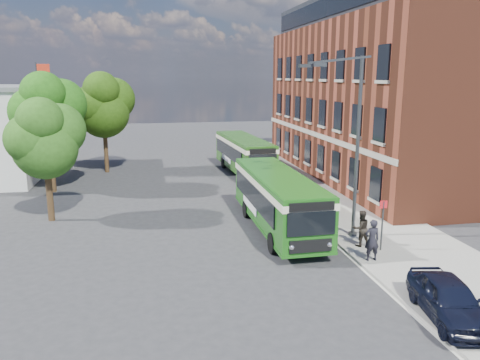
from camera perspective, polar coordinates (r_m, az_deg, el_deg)
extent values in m
plane|color=#2A2A2C|center=(24.95, 0.60, -6.31)|extent=(120.00, 120.00, 0.00)
cube|color=gray|center=(34.21, 9.48, -1.12)|extent=(6.00, 48.00, 0.15)
cube|color=beige|center=(33.30, 4.55, -1.48)|extent=(0.12, 48.00, 0.01)
cube|color=maroon|center=(39.85, 17.39, 9.03)|extent=(12.00, 26.00, 12.00)
cube|color=#B7AF9A|center=(37.61, 8.96, 5.60)|extent=(0.12, 26.00, 0.35)
cube|color=black|center=(40.11, 18.09, 19.19)|extent=(10.80, 24.80, 2.20)
cube|color=black|center=(37.89, 10.40, 20.01)|extent=(0.08, 24.00, 1.40)
cylinder|color=#343739|center=(37.15, -23.04, 6.06)|extent=(0.10, 0.10, 9.00)
cube|color=red|center=(36.88, -22.90, 12.44)|extent=(0.90, 0.02, 0.60)
cylinder|color=#343739|center=(24.64, 13.57, -6.55)|extent=(0.44, 0.44, 0.30)
cylinder|color=#343739|center=(23.61, 14.11, 3.49)|extent=(0.18, 0.18, 9.00)
cube|color=#343739|center=(22.29, 12.40, 14.16)|extent=(2.58, 0.46, 0.37)
cube|color=#343739|center=(23.40, 11.22, 14.12)|extent=(2.58, 0.46, 0.37)
cube|color=#343739|center=(21.39, 9.75, 13.67)|extent=(0.55, 0.22, 0.16)
cube|color=#343739|center=(23.43, 7.86, 13.63)|extent=(0.55, 0.22, 0.16)
cylinder|color=#343739|center=(22.60, 16.92, -5.56)|extent=(0.08, 0.08, 2.50)
cube|color=red|center=(22.30, 17.10, -2.87)|extent=(0.35, 0.04, 0.35)
cube|color=#1A5915|center=(24.96, 4.59, -2.08)|extent=(2.60, 10.43, 2.45)
cube|color=#1A5915|center=(25.31, 4.54, -4.88)|extent=(2.64, 10.47, 0.14)
cube|color=black|center=(24.90, 1.57, -1.79)|extent=(0.17, 8.61, 1.10)
cube|color=black|center=(25.58, 7.17, -1.49)|extent=(0.17, 8.61, 1.10)
cube|color=#F4EEC8|center=(24.76, 4.62, -0.24)|extent=(2.66, 10.49, 0.32)
cube|color=#1A5915|center=(24.69, 4.64, 0.58)|extent=(2.50, 10.33, 0.12)
cube|color=black|center=(20.13, 8.69, -5.29)|extent=(2.15, 0.10, 1.05)
cube|color=black|center=(19.91, 8.77, -3.24)|extent=(2.00, 0.10, 0.38)
cube|color=black|center=(20.45, 8.61, -7.96)|extent=(1.90, 0.10, 0.55)
sphere|color=silver|center=(20.21, 6.30, -8.15)|extent=(0.26, 0.26, 0.26)
sphere|color=silver|center=(20.76, 10.82, -7.73)|extent=(0.26, 0.26, 0.26)
cube|color=black|center=(29.84, 1.85, 0.83)|extent=(2.00, 0.10, 0.90)
cube|color=white|center=(25.75, 1.19, -3.03)|extent=(0.07, 3.20, 0.45)
cylinder|color=black|center=(21.91, 4.02, -7.68)|extent=(0.29, 1.00, 1.00)
cylinder|color=black|center=(22.61, 9.79, -7.19)|extent=(0.29, 1.00, 1.00)
cylinder|color=black|center=(27.27, 0.79, -3.55)|extent=(0.29, 1.00, 1.00)
cylinder|color=black|center=(27.84, 5.51, -3.27)|extent=(0.29, 1.00, 1.00)
cube|color=#204E14|center=(39.42, 0.46, 3.39)|extent=(3.20, 10.78, 2.45)
cube|color=#204E14|center=(39.64, 0.46, 1.57)|extent=(3.25, 10.82, 0.14)
cube|color=black|center=(39.38, -1.45, 3.56)|extent=(0.67, 8.82, 1.10)
cube|color=black|center=(40.03, 2.12, 3.70)|extent=(0.67, 8.82, 1.10)
cube|color=#F2E9C7|center=(39.30, 0.46, 4.57)|extent=(3.27, 10.84, 0.32)
cube|color=#204E14|center=(39.25, 0.47, 5.09)|extent=(3.10, 10.67, 0.12)
cube|color=black|center=(34.33, 2.79, 2.29)|extent=(2.15, 0.22, 1.05)
cube|color=black|center=(34.20, 2.81, 3.52)|extent=(2.00, 0.21, 0.38)
cube|color=black|center=(34.51, 2.78, 0.65)|extent=(1.90, 0.21, 0.55)
sphere|color=silver|center=(34.29, 1.41, 0.59)|extent=(0.26, 0.26, 0.26)
sphere|color=silver|center=(34.79, 4.10, 0.73)|extent=(0.26, 0.26, 0.26)
cube|color=black|center=(44.52, -1.34, 4.74)|extent=(2.00, 0.21, 0.90)
cube|color=white|center=(40.17, -1.69, 2.65)|extent=(0.25, 3.20, 0.45)
cylinder|color=black|center=(36.02, 0.12, 0.44)|extent=(0.35, 1.02, 1.00)
cylinder|color=black|center=(36.67, 3.66, 0.64)|extent=(0.35, 1.02, 1.00)
cylinder|color=black|center=(41.77, -1.99, 2.13)|extent=(0.35, 1.02, 1.00)
cylinder|color=black|center=(42.34, 1.10, 2.27)|extent=(0.35, 1.02, 1.00)
imported|color=black|center=(17.43, 24.09, -13.09)|extent=(2.32, 4.31, 1.39)
imported|color=black|center=(21.34, 15.79, -7.06)|extent=(0.68, 0.45, 1.86)
imported|color=black|center=(22.98, 14.54, -5.71)|extent=(0.88, 0.71, 1.74)
cylinder|color=#342313|center=(28.51, -22.19, -1.71)|extent=(0.36, 0.36, 3.00)
sphere|color=#244D14|center=(28.01, -22.65, 3.70)|extent=(3.54, 3.54, 3.54)
sphere|color=#244D14|center=(28.30, -21.23, 5.71)|extent=(3.00, 3.00, 3.00)
sphere|color=#244D14|center=(27.61, -24.19, 4.59)|extent=(2.72, 2.72, 2.72)
sphere|color=#244D14|center=(27.17, -23.21, 6.74)|extent=(2.45, 2.45, 2.45)
cylinder|color=#342313|center=(35.55, -21.94, 1.49)|extent=(0.36, 0.36, 3.59)
sphere|color=#1D4E10|center=(35.12, -22.38, 6.72)|extent=(4.25, 4.25, 4.25)
sphere|color=#1D4E10|center=(35.54, -21.01, 8.61)|extent=(3.59, 3.59, 3.59)
sphere|color=#1D4E10|center=(34.67, -23.85, 7.62)|extent=(3.27, 3.27, 3.27)
sphere|color=#1D4E10|center=(34.21, -22.91, 9.71)|extent=(2.94, 2.94, 2.94)
cylinder|color=#342313|center=(41.43, -16.02, 3.39)|extent=(0.36, 0.36, 3.61)
sphere|color=#203D0B|center=(41.06, -16.30, 7.91)|extent=(4.27, 4.27, 4.27)
sphere|color=#203D0B|center=(41.58, -15.17, 9.51)|extent=(3.61, 3.61, 3.61)
sphere|color=#203D0B|center=(40.53, -17.48, 8.72)|extent=(3.28, 3.28, 3.28)
sphere|color=#203D0B|center=(40.15, -16.57, 10.50)|extent=(2.95, 2.95, 2.95)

